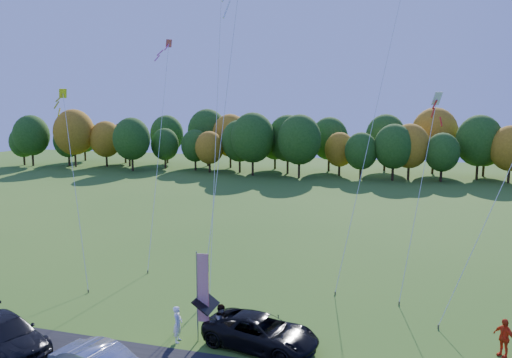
# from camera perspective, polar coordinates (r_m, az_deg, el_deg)

# --- Properties ---
(ground) EXTENTS (160.00, 160.00, 0.00)m
(ground) POSITION_cam_1_polar(r_m,az_deg,el_deg) (24.84, -4.07, -18.30)
(ground) COLOR #2E5D18
(tree_line) EXTENTS (116.00, 12.00, 10.00)m
(tree_line) POSITION_cam_1_polar(r_m,az_deg,el_deg) (76.94, 10.23, 0.21)
(tree_line) COLOR #1E4711
(tree_line) RESTS_ON ground
(black_suv) EXTENTS (5.83, 3.56, 1.51)m
(black_suv) POSITION_cam_1_polar(r_m,az_deg,el_deg) (24.17, 0.57, -17.08)
(black_suv) COLOR black
(black_suv) RESTS_ON ground
(dark_truck_a) EXTENTS (5.89, 4.15, 1.58)m
(dark_truck_a) POSITION_cam_1_polar(r_m,az_deg,el_deg) (26.45, -26.73, -15.61)
(dark_truck_a) COLOR black
(dark_truck_a) RESTS_ON ground
(person_tailgate_a) EXTENTS (0.51, 0.70, 1.76)m
(person_tailgate_a) POSITION_cam_1_polar(r_m,az_deg,el_deg) (24.92, -8.94, -16.05)
(person_tailgate_a) COLOR white
(person_tailgate_a) RESTS_ON ground
(person_tailgate_b) EXTENTS (0.99, 1.11, 1.87)m
(person_tailgate_b) POSITION_cam_1_polar(r_m,az_deg,el_deg) (24.63, -3.90, -16.12)
(person_tailgate_b) COLOR gray
(person_tailgate_b) RESTS_ON ground
(person_east) EXTENTS (1.03, 1.05, 1.77)m
(person_east) POSITION_cam_1_polar(r_m,az_deg,el_deg) (25.88, 26.46, -15.91)
(person_east) COLOR red
(person_east) RESTS_ON ground
(feather_flag) EXTENTS (0.58, 0.15, 4.44)m
(feather_flag) POSITION_cam_1_polar(r_m,az_deg,el_deg) (24.05, -6.23, -12.15)
(feather_flag) COLOR #999999
(feather_flag) RESTS_ON ground
(kite_delta_blue) EXTENTS (4.35, 12.73, 30.91)m
(kite_delta_blue) POSITION_cam_1_polar(r_m,az_deg,el_deg) (33.63, -4.22, 15.22)
(kite_delta_blue) COLOR #4C3F33
(kite_delta_blue) RESTS_ON ground
(kite_parafoil_orange) EXTENTS (5.94, 13.77, 26.66)m
(kite_parafoil_orange) POSITION_cam_1_polar(r_m,az_deg,el_deg) (34.98, 14.41, 11.56)
(kite_parafoil_orange) COLOR #4C3F33
(kite_parafoil_orange) RESTS_ON ground
(kite_delta_red) EXTENTS (2.96, 9.28, 21.53)m
(kite_delta_red) POSITION_cam_1_polar(r_m,az_deg,el_deg) (31.72, -3.18, 12.74)
(kite_delta_red) COLOR #4C3F33
(kite_delta_red) RESTS_ON ground
(kite_diamond_yellow) EXTENTS (5.28, 5.51, 12.51)m
(kite_diamond_yellow) POSITION_cam_1_polar(r_m,az_deg,el_deg) (33.98, -20.02, -0.64)
(kite_diamond_yellow) COLOR #4C3F33
(kite_diamond_yellow) RESTS_ON ground
(kite_diamond_white) EXTENTS (2.56, 7.15, 12.36)m
(kite_diamond_white) POSITION_cam_1_polar(r_m,az_deg,el_deg) (31.57, 18.20, -1.46)
(kite_diamond_white) COLOR #4C3F33
(kite_diamond_white) RESTS_ON ground
(kite_diamond_pink) EXTENTS (2.41, 8.47, 16.42)m
(kite_diamond_pink) POSITION_cam_1_polar(r_m,az_deg,el_deg) (36.81, -11.01, 3.55)
(kite_diamond_pink) COLOR #4C3F33
(kite_diamond_pink) RESTS_ON ground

